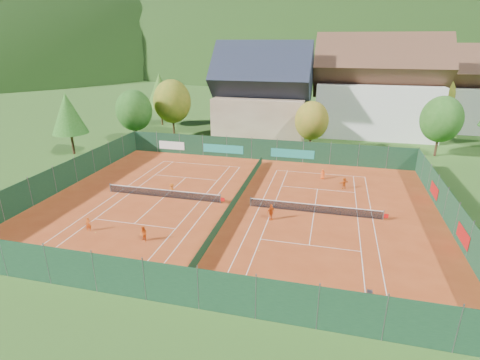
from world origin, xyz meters
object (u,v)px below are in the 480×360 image
(hotel_block_a, at_px, (376,93))
(player_right_near, at_px, (271,212))
(ball_hopper, at_px, (370,293))
(player_right_far_b, at_px, (344,183))
(player_left_mid, at_px, (144,234))
(chalet, at_px, (262,98))
(player_right_far_a, at_px, (323,174))
(player_left_far, at_px, (172,190))
(hotel_block_b, at_px, (451,94))
(player_left_near, at_px, (88,224))

(hotel_block_a, height_order, player_right_near, hotel_block_a)
(ball_hopper, distance_m, player_right_far_b, 19.89)
(player_left_mid, bearing_deg, player_right_far_b, 68.65)
(chalet, distance_m, ball_hopper, 45.58)
(player_right_far_a, relative_size, player_right_far_b, 0.93)
(player_left_far, bearing_deg, player_right_far_b, -153.89)
(player_right_far_a, bearing_deg, player_left_mid, 59.31)
(hotel_block_a, distance_m, player_right_far_a, 27.92)
(hotel_block_b, relative_size, player_left_near, 13.37)
(hotel_block_b, bearing_deg, hotel_block_a, -150.26)
(hotel_block_b, height_order, player_left_far, hotel_block_b)
(player_right_near, bearing_deg, chalet, 53.19)
(hotel_block_a, xyz_separation_m, player_left_mid, (-21.58, -45.08, -6.68))
(player_left_near, bearing_deg, hotel_block_b, 26.73)
(player_right_far_a, bearing_deg, chalet, -54.81)
(player_right_near, bearing_deg, player_left_far, 115.47)
(hotel_block_b, height_order, player_right_far_a, hotel_block_b)
(player_left_mid, relative_size, player_right_near, 0.89)
(hotel_block_a, height_order, player_left_mid, hotel_block_a)
(hotel_block_a, bearing_deg, player_right_near, -107.15)
(ball_hopper, height_order, player_left_mid, player_left_mid)
(hotel_block_b, relative_size, player_left_mid, 12.27)
(chalet, bearing_deg, hotel_block_b, 22.99)
(player_right_near, bearing_deg, player_left_near, 152.54)
(chalet, xyz_separation_m, player_left_near, (-8.19, -38.59, -5.98))
(hotel_block_a, relative_size, hotel_block_b, 1.25)
(chalet, xyz_separation_m, player_right_near, (7.12, -32.50, -5.84))
(player_right_far_a, height_order, player_right_far_b, player_right_far_b)
(hotel_block_a, bearing_deg, hotel_block_b, 29.74)
(hotel_block_b, distance_m, player_left_near, 67.07)
(chalet, height_order, hotel_block_b, chalet)
(player_left_mid, distance_m, player_right_far_b, 23.24)
(chalet, bearing_deg, hotel_block_a, 17.53)
(player_left_far, distance_m, player_right_far_a, 18.26)
(player_right_far_a, bearing_deg, hotel_block_b, -116.90)
(player_left_near, xyz_separation_m, player_right_near, (15.31, 6.10, 0.14))
(player_left_mid, relative_size, player_left_far, 0.99)
(hotel_block_a, xyz_separation_m, player_left_far, (-23.28, -35.37, -6.67))
(player_left_near, distance_m, player_left_far, 10.02)
(hotel_block_a, relative_size, player_right_far_b, 16.11)
(hotel_block_b, xyz_separation_m, player_left_far, (-37.28, -43.37, -5.91))
(hotel_block_a, distance_m, hotel_block_b, 16.14)
(player_left_mid, bearing_deg, chalet, 109.99)
(hotel_block_b, distance_m, player_left_mid, 64.17)
(chalet, xyz_separation_m, player_right_far_b, (13.89, -22.68, -5.95))
(player_right_near, height_order, player_right_far_b, player_right_near)
(player_left_near, bearing_deg, player_right_far_b, 10.58)
(chalet, height_order, player_left_near, chalet)
(chalet, distance_m, player_right_far_b, 27.25)
(hotel_block_a, relative_size, ball_hopper, 27.00)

